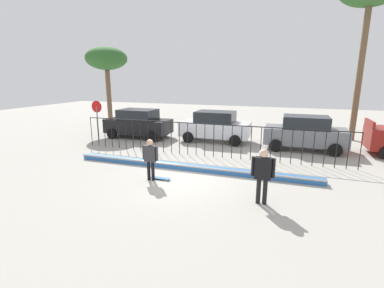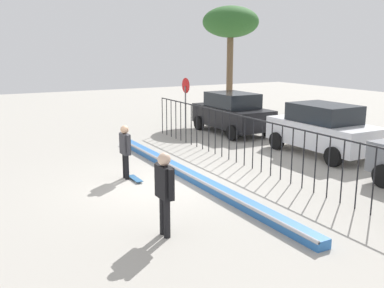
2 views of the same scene
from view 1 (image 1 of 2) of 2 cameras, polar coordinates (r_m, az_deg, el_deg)
name	(u,v)px [view 1 (image 1 of 2)]	position (r m, az deg, el deg)	size (l,w,h in m)	color
ground_plane	(179,179)	(11.27, -2.58, -7.07)	(60.00, 60.00, 0.00)	#ADA89E
bowl_coping_ledge	(189,167)	(12.25, -0.59, -4.77)	(11.00, 0.40, 0.27)	#2D6BB7
perimeter_fence	(205,136)	(14.20, 2.65, 1.66)	(14.04, 0.04, 1.69)	black
skateboarder	(150,156)	(10.91, -8.53, -2.43)	(0.67, 0.25, 1.65)	black
skateboard	(161,178)	(11.20, -6.46, -6.96)	(0.80, 0.20, 0.07)	#26598C
camera_operator	(263,171)	(9.02, 14.30, -5.46)	(0.73, 0.27, 1.81)	black
parked_car_black	(138,123)	(19.03, -10.92, 4.20)	(4.30, 2.12, 1.90)	black
parked_car_white	(215,126)	(17.63, 4.75, 3.68)	(4.30, 2.12, 1.90)	silver
parked_car_gray	(305,133)	(16.65, 22.09, 2.16)	(4.30, 2.12, 1.90)	slate
stop_sign	(97,114)	(19.20, -18.85, 5.75)	(0.76, 0.07, 2.50)	slate
palm_tree_short	(106,60)	(23.10, -17.10, 16.14)	(3.13, 3.13, 6.23)	brown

